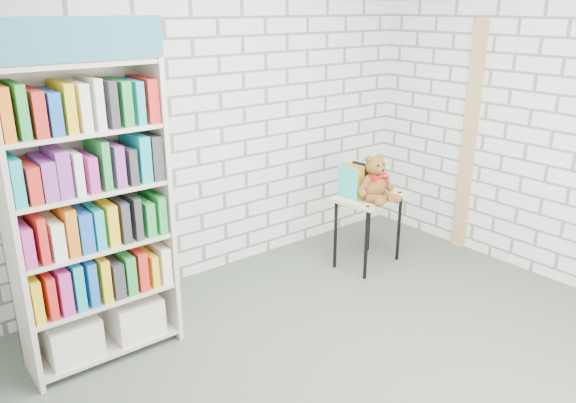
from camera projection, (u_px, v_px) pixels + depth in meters
ground at (370, 384)px, 3.47m from camera, size 4.50×4.50×0.00m
room_shell at (387, 94)px, 2.88m from camera, size 4.52×4.02×2.81m
bookshelf at (90, 215)px, 3.47m from camera, size 0.96×0.37×2.16m
display_table at (369, 205)px, 4.91m from camera, size 0.66×0.51×0.65m
table_books at (361, 179)px, 4.90m from camera, size 0.45×0.25×0.25m
teddy_bear at (376, 182)px, 4.72m from camera, size 0.36×0.34×0.39m
door_trim at (469, 140)px, 5.13m from camera, size 0.05×0.12×2.10m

